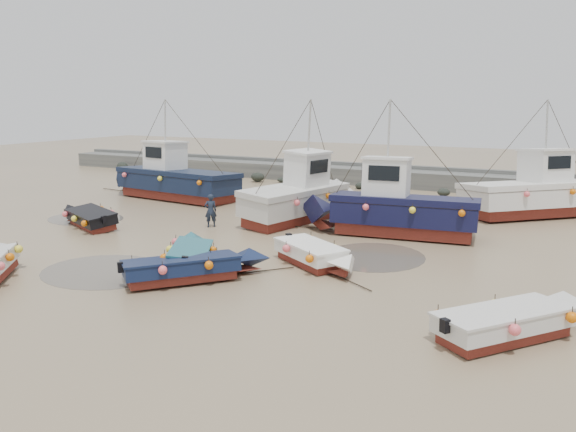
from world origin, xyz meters
name	(u,v)px	position (x,y,z in m)	size (l,w,h in m)	color
ground	(213,258)	(0.00, 0.00, 0.00)	(120.00, 120.00, 0.00)	#907A5A
seawall	(383,177)	(0.05, 21.99, 0.63)	(60.00, 4.92, 1.50)	slate
puddle_a	(105,271)	(-2.54, -3.27, 0.00)	(4.89, 4.89, 0.01)	#564F43
puddle_b	(374,256)	(5.67, 3.16, 0.00)	(4.10, 4.10, 0.01)	#564F43
puddle_c	(86,219)	(-10.41, 3.22, 0.00)	(4.24, 4.24, 0.01)	#564F43
puddle_d	(343,213)	(1.27, 10.90, 0.00)	(5.57, 5.57, 0.01)	#564F43
dinghy_1	(192,265)	(0.99, -2.67, 0.54)	(4.78, 5.25, 1.43)	maroon
dinghy_2	(190,251)	(-0.15, -1.25, 0.57)	(3.03, 4.78, 1.43)	maroon
dinghy_3	(515,318)	(11.55, -2.71, 0.55)	(4.37, 5.17, 1.43)	maroon
dinghy_4	(90,215)	(-8.84, 2.05, 0.55)	(5.58, 3.10, 1.43)	maroon
dinghy_5	(315,253)	(4.16, 0.77, 0.56)	(4.89, 3.50, 1.43)	maroon
cabin_boat_0	(170,178)	(-10.47, 10.43, 1.30)	(11.57, 4.08, 6.22)	maroon
cabin_boat_1	(302,195)	(-0.01, 8.20, 1.36)	(4.06, 9.53, 6.22)	maroon
cabin_boat_2	(391,207)	(5.16, 7.05, 1.35)	(9.80, 3.40, 6.22)	maroon
cabin_boat_3	(540,192)	(11.03, 15.11, 1.33)	(8.64, 8.14, 6.22)	maroon
person	(211,227)	(-3.29, 4.62, 0.00)	(0.61, 0.40, 1.67)	#192132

